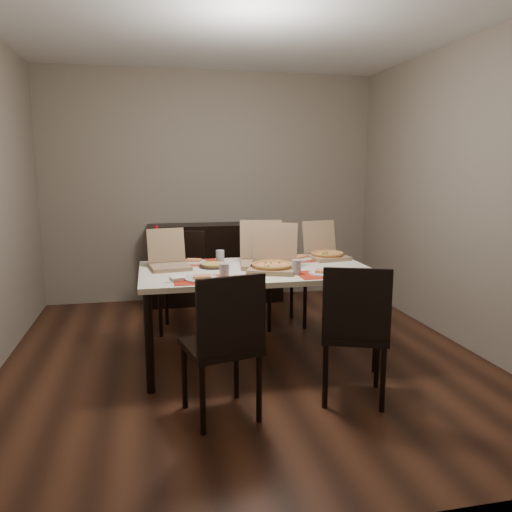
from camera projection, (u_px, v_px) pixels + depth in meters
name	position (u px, v px, depth m)	size (l,w,h in m)	color
ground	(245.00, 359.00, 4.08)	(3.80, 4.00, 0.02)	#422314
room_walls	(235.00, 143.00, 4.19)	(3.84, 4.02, 2.62)	gray
sideboard	(216.00, 263.00, 5.71)	(1.50, 0.40, 0.90)	black
dining_table	(256.00, 277.00, 3.93)	(1.80, 1.00, 0.75)	#EEE4C8
chair_near_left	(224.00, 341.00, 2.99)	(0.50, 0.50, 0.93)	black
chair_near_right	(355.00, 328.00, 3.22)	(0.54, 0.54, 0.93)	black
chair_far_left	(183.00, 276.00, 4.75)	(0.49, 0.49, 0.93)	black
chair_far_right	(279.00, 272.00, 4.92)	(0.45, 0.45, 0.93)	black
setting_near_left	(205.00, 277.00, 3.53)	(0.47, 0.30, 0.11)	red
setting_near_right	(316.00, 272.00, 3.70)	(0.53, 0.30, 0.11)	red
setting_far_left	(198.00, 261.00, 4.13)	(0.48, 0.30, 0.11)	red
setting_far_right	(295.00, 257.00, 4.28)	(0.46, 0.30, 0.11)	red
napkin_loose	(274.00, 270.00, 3.82)	(0.12, 0.11, 0.02)	white
pizza_box_center	(273.00, 263.00, 3.83)	(0.47, 0.49, 0.35)	#8F7152
pizza_box_right	(326.00, 252.00, 4.35)	(0.36, 0.39, 0.32)	#8F7152
pizza_box_left	(169.00, 261.00, 3.94)	(0.34, 0.37, 0.30)	#8F7152
pizza_box_extra	(262.00, 258.00, 4.03)	(0.41, 0.44, 0.35)	#8F7152
faina_plate	(214.00, 265.00, 3.98)	(0.24, 0.24, 0.03)	black
dip_bowl	(262.00, 263.00, 4.08)	(0.13, 0.13, 0.03)	white
soda_bottle	(157.00, 248.00, 4.08)	(0.11, 0.11, 0.32)	silver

